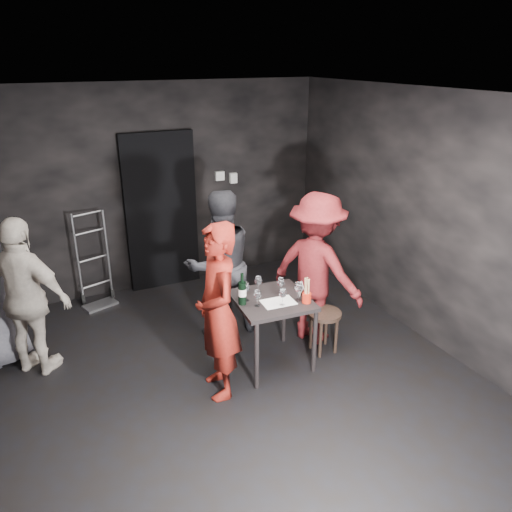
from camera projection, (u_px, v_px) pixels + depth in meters
name	position (u px, v px, depth m)	size (l,w,h in m)	color
floor	(235.00, 378.00, 4.98)	(4.50, 5.00, 0.02)	black
ceiling	(230.00, 95.00, 3.95)	(4.50, 5.00, 0.02)	silver
wall_back	(158.00, 189.00, 6.55)	(4.50, 0.04, 2.70)	black
wall_front	(438.00, 428.00, 2.38)	(4.50, 0.04, 2.70)	black
wall_right	(425.00, 219.00, 5.36)	(0.04, 5.00, 2.70)	black
doorway	(161.00, 212.00, 6.62)	(0.95, 0.10, 2.10)	black
wallbox_upper	(220.00, 176.00, 6.81)	(0.12, 0.06, 0.12)	#B7B7B2
wallbox_lower	(233.00, 178.00, 6.91)	(0.10, 0.06, 0.14)	#B7B7B2
hand_truck	(97.00, 288.00, 6.38)	(0.41, 0.34, 1.22)	#B2B2B7
tasting_table	(272.00, 307.00, 4.98)	(0.72, 0.72, 0.75)	black
stool	(324.00, 320.00, 5.30)	(0.36, 0.36, 0.47)	black
server_red	(217.00, 302.00, 4.46)	(0.69, 0.45, 1.90)	maroon
woman_black	(220.00, 256.00, 5.48)	(0.92, 0.50, 1.88)	#27272C
man_maroon	(317.00, 260.00, 5.35)	(1.23, 0.57, 1.90)	maroon
bystander_cream	(26.00, 292.00, 4.78)	(1.04, 0.50, 1.77)	beige
tasting_mat	(278.00, 302.00, 4.87)	(0.32, 0.22, 0.00)	white
wine_glass_a	(257.00, 297.00, 4.77)	(0.07, 0.07, 0.18)	white
wine_glass_b	(246.00, 291.00, 4.87)	(0.08, 0.08, 0.21)	white
wine_glass_c	(258.00, 284.00, 5.04)	(0.07, 0.07, 0.19)	white
wine_glass_d	(283.00, 296.00, 4.78)	(0.07, 0.07, 0.19)	white
wine_glass_e	(298.00, 291.00, 4.87)	(0.08, 0.08, 0.21)	white
wine_glass_f	(281.00, 285.00, 5.01)	(0.07, 0.07, 0.19)	white
wine_bottle	(242.00, 292.00, 4.79)	(0.08, 0.08, 0.32)	black
breadstick_cup	(307.00, 291.00, 4.82)	(0.09, 0.09, 0.28)	red
reserved_card	(301.00, 289.00, 5.02)	(0.09, 0.14, 0.11)	white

